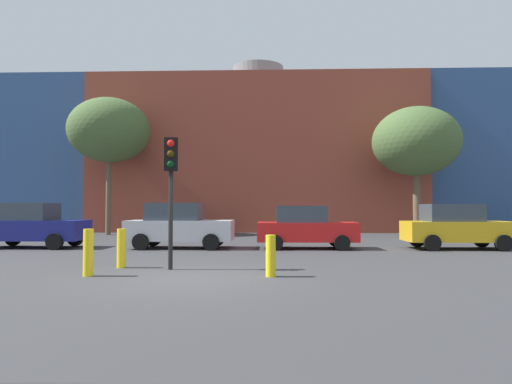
{
  "coord_description": "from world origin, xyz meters",
  "views": [
    {
      "loc": [
        1.92,
        -10.7,
        1.66
      ],
      "look_at": [
        1.21,
        9.28,
        2.34
      ],
      "focal_mm": 31.97,
      "sensor_mm": 36.0,
      "label": 1
    }
  ],
  "objects_px": {
    "parked_car_1": "(31,225)",
    "parked_car_2": "(179,226)",
    "bollard_yellow_1": "(271,256)",
    "bollard_yellow_0": "(121,248)",
    "bollard_yellow_2": "(88,252)",
    "traffic_light_island": "(171,172)",
    "bare_tree_0": "(109,130)",
    "parked_car_3": "(305,227)",
    "bare_tree_1": "(416,142)",
    "parked_car_4": "(456,227)"
  },
  "relations": [
    {
      "from": "parked_car_2",
      "to": "traffic_light_island",
      "type": "distance_m",
      "value": 6.69
    },
    {
      "from": "parked_car_2",
      "to": "bollard_yellow_0",
      "type": "distance_m",
      "value": 6.05
    },
    {
      "from": "parked_car_3",
      "to": "bare_tree_0",
      "type": "bearing_deg",
      "value": 141.75
    },
    {
      "from": "bare_tree_0",
      "to": "bollard_yellow_0",
      "type": "bearing_deg",
      "value": -68.71
    },
    {
      "from": "bare_tree_0",
      "to": "bollard_yellow_1",
      "type": "xyz_separation_m",
      "value": [
        9.97,
        -16.47,
        -5.89
      ]
    },
    {
      "from": "parked_car_1",
      "to": "parked_car_4",
      "type": "bearing_deg",
      "value": -0.0
    },
    {
      "from": "traffic_light_island",
      "to": "bollard_yellow_0",
      "type": "xyz_separation_m",
      "value": [
        -1.44,
        0.35,
        -2.08
      ]
    },
    {
      "from": "parked_car_3",
      "to": "parked_car_4",
      "type": "distance_m",
      "value": 6.03
    },
    {
      "from": "parked_car_3",
      "to": "bollard_yellow_2",
      "type": "height_order",
      "value": "parked_car_3"
    },
    {
      "from": "parked_car_1",
      "to": "parked_car_3",
      "type": "distance_m",
      "value": 11.31
    },
    {
      "from": "bollard_yellow_0",
      "to": "bollard_yellow_1",
      "type": "relative_size",
      "value": 1.07
    },
    {
      "from": "bare_tree_1",
      "to": "parked_car_3",
      "type": "bearing_deg",
      "value": -129.53
    },
    {
      "from": "parked_car_1",
      "to": "parked_car_2",
      "type": "relative_size",
      "value": 1.0
    },
    {
      "from": "parked_car_1",
      "to": "parked_car_4",
      "type": "height_order",
      "value": "parked_car_1"
    },
    {
      "from": "bare_tree_1",
      "to": "bollard_yellow_1",
      "type": "relative_size",
      "value": 7.65
    },
    {
      "from": "bare_tree_1",
      "to": "parked_car_2",
      "type": "bearing_deg",
      "value": -144.71
    },
    {
      "from": "bollard_yellow_1",
      "to": "traffic_light_island",
      "type": "bearing_deg",
      "value": 156.91
    },
    {
      "from": "bare_tree_0",
      "to": "bollard_yellow_0",
      "type": "height_order",
      "value": "bare_tree_0"
    },
    {
      "from": "traffic_light_island",
      "to": "bollard_yellow_1",
      "type": "xyz_separation_m",
      "value": [
        2.69,
        -1.15,
        -2.11
      ]
    },
    {
      "from": "parked_car_2",
      "to": "bollard_yellow_1",
      "type": "xyz_separation_m",
      "value": [
        3.77,
        -7.52,
        -0.42
      ]
    },
    {
      "from": "parked_car_2",
      "to": "traffic_light_island",
      "type": "bearing_deg",
      "value": -80.37
    },
    {
      "from": "parked_car_4",
      "to": "bare_tree_1",
      "type": "bearing_deg",
      "value": 82.15
    },
    {
      "from": "parked_car_1",
      "to": "parked_car_3",
      "type": "xyz_separation_m",
      "value": [
        11.31,
        -0.0,
        -0.06
      ]
    },
    {
      "from": "traffic_light_island",
      "to": "bare_tree_0",
      "type": "relative_size",
      "value": 0.42
    },
    {
      "from": "parked_car_1",
      "to": "parked_car_3",
      "type": "bearing_deg",
      "value": -0.0
    },
    {
      "from": "bare_tree_1",
      "to": "bollard_yellow_0",
      "type": "relative_size",
      "value": 7.13
    },
    {
      "from": "traffic_light_island",
      "to": "parked_car_3",
      "type": "bearing_deg",
      "value": 138.89
    },
    {
      "from": "bollard_yellow_0",
      "to": "parked_car_4",
      "type": "bearing_deg",
      "value": 27.59
    },
    {
      "from": "parked_car_3",
      "to": "bare_tree_1",
      "type": "distance_m",
      "value": 12.3
    },
    {
      "from": "bollard_yellow_0",
      "to": "bare_tree_1",
      "type": "bearing_deg",
      "value": 49.25
    },
    {
      "from": "parked_car_4",
      "to": "traffic_light_island",
      "type": "xyz_separation_m",
      "value": [
        -10.1,
        -6.38,
        1.72
      ]
    },
    {
      "from": "parked_car_1",
      "to": "parked_car_2",
      "type": "height_order",
      "value": "parked_car_2"
    },
    {
      "from": "traffic_light_island",
      "to": "bollard_yellow_1",
      "type": "height_order",
      "value": "traffic_light_island"
    },
    {
      "from": "parked_car_3",
      "to": "bollard_yellow_0",
      "type": "relative_size",
      "value": 3.72
    },
    {
      "from": "bollard_yellow_0",
      "to": "bollard_yellow_1",
      "type": "height_order",
      "value": "bollard_yellow_0"
    },
    {
      "from": "parked_car_3",
      "to": "traffic_light_island",
      "type": "distance_m",
      "value": 7.77
    },
    {
      "from": "bollard_yellow_0",
      "to": "bollard_yellow_1",
      "type": "distance_m",
      "value": 4.4
    },
    {
      "from": "bare_tree_1",
      "to": "bollard_yellow_2",
      "type": "xyz_separation_m",
      "value": [
        -13.04,
        -16.36,
        -5.0
      ]
    },
    {
      "from": "traffic_light_island",
      "to": "bare_tree_0",
      "type": "height_order",
      "value": "bare_tree_0"
    },
    {
      "from": "traffic_light_island",
      "to": "bare_tree_1",
      "type": "height_order",
      "value": "bare_tree_1"
    },
    {
      "from": "parked_car_1",
      "to": "parked_car_2",
      "type": "distance_m",
      "value": 6.15
    },
    {
      "from": "parked_car_2",
      "to": "parked_car_4",
      "type": "distance_m",
      "value": 11.18
    },
    {
      "from": "parked_car_2",
      "to": "parked_car_3",
      "type": "bearing_deg",
      "value": 0.0
    },
    {
      "from": "parked_car_2",
      "to": "traffic_light_island",
      "type": "height_order",
      "value": "traffic_light_island"
    },
    {
      "from": "parked_car_3",
      "to": "bollard_yellow_1",
      "type": "distance_m",
      "value": 7.66
    },
    {
      "from": "bollard_yellow_0",
      "to": "parked_car_2",
      "type": "bearing_deg",
      "value": 86.56
    },
    {
      "from": "parked_car_3",
      "to": "bollard_yellow_2",
      "type": "bearing_deg",
      "value": -127.42
    },
    {
      "from": "parked_car_3",
      "to": "bollard_yellow_1",
      "type": "height_order",
      "value": "parked_car_3"
    },
    {
      "from": "bollard_yellow_0",
      "to": "bollard_yellow_2",
      "type": "xyz_separation_m",
      "value": [
        -0.29,
        -1.56,
        0.03
      ]
    },
    {
      "from": "parked_car_3",
      "to": "bare_tree_1",
      "type": "relative_size",
      "value": 0.52
    }
  ]
}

